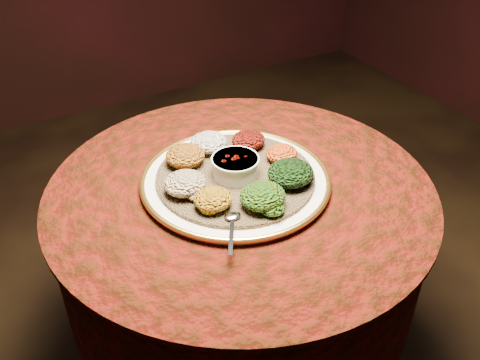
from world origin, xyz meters
TOP-DOWN VIEW (x-y plane):
  - table at (0.00, 0.00)m, footprint 0.96×0.96m
  - platter at (-0.01, 0.02)m, footprint 0.52×0.52m
  - injera at (-0.01, 0.02)m, footprint 0.40×0.40m
  - stew_bowl at (-0.01, 0.02)m, footprint 0.12×0.12m
  - spoon at (-0.10, -0.14)m, footprint 0.09×0.12m
  - portion_ayib at (-0.01, 0.15)m, footprint 0.10×0.09m
  - portion_kitfo at (0.09, 0.11)m, footprint 0.09×0.08m
  - portion_tikil at (0.13, 0.02)m, footprint 0.08×0.08m
  - portion_gomen at (0.09, -0.08)m, footprint 0.11×0.11m
  - portion_mixveg at (-0.01, -0.12)m, footprint 0.11×0.10m
  - portion_kik at (-0.11, -0.07)m, footprint 0.09×0.08m
  - portion_timatim at (-0.14, 0.01)m, footprint 0.10×0.10m
  - portion_shiro at (-0.09, 0.12)m, footprint 0.10×0.10m

SIDE VIEW (x-z plane):
  - table at x=0.00m, z-range 0.19..0.92m
  - platter at x=-0.01m, z-range 0.73..0.76m
  - injera at x=-0.01m, z-range 0.75..0.76m
  - spoon at x=-0.10m, z-range 0.76..0.77m
  - portion_tikil at x=0.13m, z-range 0.76..0.80m
  - portion_kik at x=-0.11m, z-range 0.76..0.80m
  - portion_kitfo at x=0.09m, z-range 0.76..0.80m
  - portion_ayib at x=-0.01m, z-range 0.76..0.81m
  - portion_timatim at x=-0.14m, z-range 0.76..0.81m
  - portion_shiro at x=-0.09m, z-range 0.76..0.81m
  - portion_mixveg at x=-0.01m, z-range 0.76..0.81m
  - portion_gomen at x=0.09m, z-range 0.76..0.82m
  - stew_bowl at x=-0.01m, z-range 0.77..0.81m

